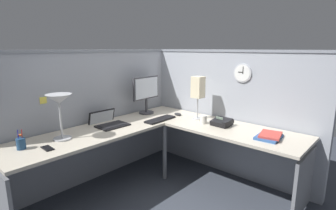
{
  "coord_description": "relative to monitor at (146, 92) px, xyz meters",
  "views": [
    {
      "loc": [
        -2.05,
        -1.87,
        1.6
      ],
      "look_at": [
        0.19,
        0.13,
        0.94
      ],
      "focal_mm": 27.89,
      "sensor_mm": 36.0,
      "label": 1
    }
  ],
  "objects": [
    {
      "name": "coffee_mug",
      "position": [
        0.11,
        -0.85,
        -0.25
      ],
      "size": [
        0.08,
        0.08,
        0.1
      ],
      "primitive_type": "cylinder",
      "color": "silver",
      "rests_on": "desk"
    },
    {
      "name": "office_phone",
      "position": [
        0.18,
        -1.06,
        -0.26
      ],
      "size": [
        0.2,
        0.21,
        0.11
      ],
      "color": "black",
      "rests_on": "desk"
    },
    {
      "name": "keyboard",
      "position": [
        -0.13,
        -0.38,
        -0.28
      ],
      "size": [
        0.43,
        0.16,
        0.02
      ],
      "primitive_type": "cube",
      "rotation": [
        0.0,
        0.0,
        0.04
      ],
      "color": "black",
      "rests_on": "desk"
    },
    {
      "name": "cubicle_wall_right",
      "position": [
        0.55,
        -0.9,
        -0.23
      ],
      "size": [
        0.12,
        2.37,
        1.58
      ],
      "color": "#999EA8",
      "rests_on": "ground"
    },
    {
      "name": "computer_mouse",
      "position": [
        0.2,
        -0.39,
        -0.28
      ],
      "size": [
        0.06,
        0.1,
        0.03
      ],
      "primitive_type": "ellipsoid",
      "color": "#232326",
      "rests_on": "desk"
    },
    {
      "name": "ground_plane",
      "position": [
        -0.32,
        -0.64,
        -1.02
      ],
      "size": [
        6.8,
        6.8,
        0.0
      ],
      "primitive_type": "plane",
      "color": "#383D47"
    },
    {
      "name": "desk_lamp_paper",
      "position": [
        0.23,
        -0.68,
        0.09
      ],
      "size": [
        0.13,
        0.13,
        0.53
      ],
      "color": "#B7BABF",
      "rests_on": "desk"
    },
    {
      "name": "pen_cup",
      "position": [
        -1.62,
        -0.11,
        -0.24
      ],
      "size": [
        0.08,
        0.08,
        0.18
      ],
      "color": "navy",
      "rests_on": "desk"
    },
    {
      "name": "cell_phone",
      "position": [
        -1.46,
        -0.27,
        -0.29
      ],
      "size": [
        0.07,
        0.15,
        0.01
      ],
      "primitive_type": "cube",
      "rotation": [
        0.0,
        0.0,
        -0.04
      ],
      "color": "black",
      "rests_on": "desk"
    },
    {
      "name": "laptop",
      "position": [
        -0.66,
        -0.05,
        -0.27
      ],
      "size": [
        0.35,
        0.39,
        0.22
      ],
      "color": "black",
      "rests_on": "desk"
    },
    {
      "name": "monitor",
      "position": [
        0.0,
        0.0,
        0.0
      ],
      "size": [
        0.46,
        0.2,
        0.5
      ],
      "color": "#38383D",
      "rests_on": "desk"
    },
    {
      "name": "desk_lamp_dome",
      "position": [
        -1.26,
        -0.14,
        0.07
      ],
      "size": [
        0.24,
        0.24,
        0.44
      ],
      "color": "#B7BABF",
      "rests_on": "desk"
    },
    {
      "name": "cubicle_wall_back",
      "position": [
        -0.68,
        0.23,
        -0.23
      ],
      "size": [
        2.57,
        0.12,
        1.58
      ],
      "color": "#999EA8",
      "rests_on": "ground"
    },
    {
      "name": "pinned_note_leftmost",
      "position": [
        -1.27,
        0.18,
        0.05
      ],
      "size": [
        0.07,
        0.0,
        0.07
      ],
      "primitive_type": "cube",
      "color": "#EAD84C"
    },
    {
      "name": "book_stack",
      "position": [
        0.12,
        -1.62,
        -0.27
      ],
      "size": [
        0.31,
        0.24,
        0.04
      ],
      "color": "#335999",
      "rests_on": "desk"
    },
    {
      "name": "wall_clock",
      "position": [
        0.5,
        -1.12,
        0.29
      ],
      "size": [
        0.04,
        0.22,
        0.22
      ],
      "color": "#B7BABF"
    },
    {
      "name": "desk",
      "position": [
        -0.46,
        -0.69,
        -0.39
      ],
      "size": [
        2.35,
        2.15,
        0.73
      ],
      "color": "beige",
      "rests_on": "ground"
    }
  ]
}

